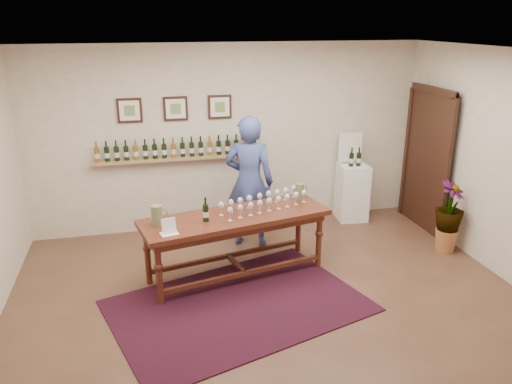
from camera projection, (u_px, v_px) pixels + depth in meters
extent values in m
plane|color=#513024|center=(272.00, 304.00, 5.76)|extent=(6.00, 6.00, 0.00)
plane|color=beige|center=(230.00, 138.00, 7.59)|extent=(6.00, 0.00, 6.00)
plane|color=beige|center=(384.00, 321.00, 3.00)|extent=(6.00, 0.00, 6.00)
plane|color=silver|center=(275.00, 53.00, 4.83)|extent=(6.00, 6.00, 0.00)
cube|color=tan|center=(179.00, 158.00, 7.41)|extent=(2.50, 0.16, 0.04)
cube|color=black|center=(429.00, 161.00, 7.62)|extent=(0.10, 1.00, 2.10)
cube|color=black|center=(426.00, 162.00, 7.61)|extent=(0.04, 1.12, 2.22)
cube|color=black|center=(130.00, 110.00, 7.09)|extent=(0.35, 0.03, 0.35)
cube|color=white|center=(130.00, 111.00, 7.07)|extent=(0.28, 0.01, 0.28)
cube|color=olive|center=(130.00, 111.00, 7.07)|extent=(0.15, 0.00, 0.15)
cube|color=black|center=(176.00, 109.00, 7.23)|extent=(0.35, 0.03, 0.35)
cube|color=white|center=(176.00, 109.00, 7.22)|extent=(0.28, 0.01, 0.28)
cube|color=olive|center=(176.00, 109.00, 7.21)|extent=(0.15, 0.00, 0.15)
cube|color=black|center=(220.00, 107.00, 7.38)|extent=(0.35, 0.03, 0.35)
cube|color=white|center=(220.00, 107.00, 7.36)|extent=(0.28, 0.01, 0.28)
cube|color=olive|center=(220.00, 107.00, 7.36)|extent=(0.15, 0.00, 0.15)
cube|color=#4A0D0F|center=(239.00, 306.00, 5.71)|extent=(3.20, 2.59, 0.01)
cube|color=#401D10|center=(236.00, 217.00, 6.15)|extent=(2.44, 1.21, 0.06)
cube|color=#401D10|center=(236.00, 223.00, 6.18)|extent=(2.29, 1.06, 0.11)
cylinder|color=#401D10|center=(159.00, 275.00, 5.63)|extent=(0.09, 0.09, 0.76)
cylinder|color=#401D10|center=(319.00, 240.00, 6.50)|extent=(0.09, 0.09, 0.76)
cylinder|color=#401D10|center=(148.00, 255.00, 6.08)|extent=(0.09, 0.09, 0.76)
cylinder|color=#401D10|center=(298.00, 226.00, 6.95)|extent=(0.09, 0.09, 0.76)
cube|color=#401D10|center=(245.00, 273.00, 6.14)|extent=(2.09, 0.49, 0.05)
cube|color=#401D10|center=(228.00, 256.00, 6.59)|extent=(2.09, 0.49, 0.05)
cube|color=#401D10|center=(236.00, 264.00, 6.37)|extent=(0.16, 0.53, 0.05)
cube|color=white|center=(169.00, 226.00, 5.59)|extent=(0.22, 0.18, 0.18)
cube|color=white|center=(352.00, 192.00, 8.07)|extent=(0.50, 0.50, 0.91)
cube|color=white|center=(350.00, 147.00, 7.93)|extent=(0.38, 0.05, 0.52)
cone|color=#A36636|center=(446.00, 240.00, 7.02)|extent=(0.31, 0.31, 0.32)
imported|color=black|center=(450.00, 211.00, 6.88)|extent=(0.65, 0.65, 0.56)
imported|color=#35437E|center=(249.00, 182.00, 7.00)|extent=(0.81, 0.68, 1.89)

